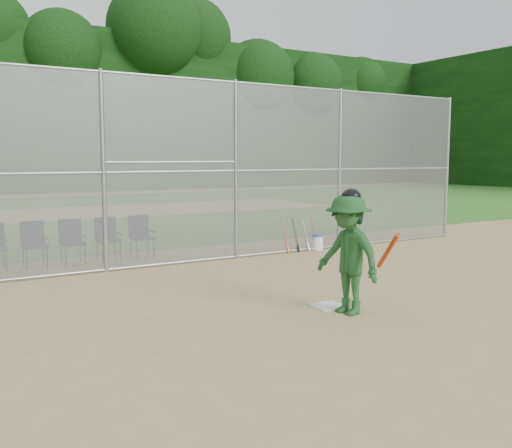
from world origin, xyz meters
TOP-DOWN VIEW (x-y plane):
  - ground at (0.00, 0.00)m, footprint 100.00×100.00m
  - grass_strip at (0.00, 18.00)m, footprint 100.00×100.00m
  - dirt_patch_far at (0.00, 18.00)m, footprint 24.00×24.00m
  - backstop_fence at (0.00, 5.00)m, footprint 16.09×0.09m
  - treeline at (0.00, 20.00)m, footprint 81.00×60.00m
  - home_plate at (0.12, 0.56)m, footprint 0.50×0.50m
  - batter_at_plate at (0.11, 0.11)m, footprint 0.94×1.33m
  - water_cooler at (3.35, 5.03)m, footprint 0.31×0.31m
  - spare_bats at (2.88, 5.10)m, footprint 0.96×0.40m
  - chair_4 at (-3.12, 6.26)m, footprint 0.54×0.52m
  - chair_5 at (-2.34, 6.26)m, footprint 0.54×0.52m
  - chair_6 at (-1.56, 6.26)m, footprint 0.54×0.52m
  - chair_7 at (-0.78, 6.26)m, footprint 0.54×0.52m

SIDE VIEW (x-z plane):
  - ground at x=0.00m, z-range 0.00..0.00m
  - grass_strip at x=0.00m, z-range 0.01..0.01m
  - dirt_patch_far at x=0.00m, z-range 0.01..0.01m
  - home_plate at x=0.12m, z-range 0.00..0.02m
  - water_cooler at x=3.35m, z-range 0.00..0.39m
  - spare_bats at x=2.88m, z-range -0.01..0.82m
  - chair_4 at x=-3.12m, z-range 0.00..0.96m
  - chair_5 at x=-2.34m, z-range 0.00..0.96m
  - chair_6 at x=-1.56m, z-range 0.00..0.96m
  - chair_7 at x=-0.78m, z-range 0.00..0.96m
  - batter_at_plate at x=0.11m, z-range -0.03..1.81m
  - backstop_fence at x=0.00m, z-range 0.07..4.07m
  - treeline at x=0.00m, z-range 0.00..11.00m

